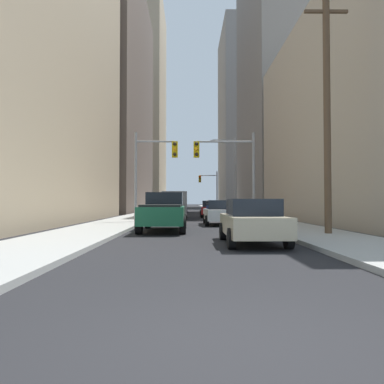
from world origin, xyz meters
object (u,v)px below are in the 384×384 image
at_px(sedan_white, 220,212).
at_px(sedan_red, 211,209).
at_px(cargo_van_grey, 174,203).
at_px(sedan_beige, 252,221).
at_px(traffic_signal_near_left, 154,163).
at_px(traffic_signal_far_right, 209,185).
at_px(pickup_truck_green, 164,212).
at_px(sedan_blue, 180,207).
at_px(traffic_signal_near_right, 227,162).

xyz_separation_m(sedan_white, sedan_red, (0.12, 10.46, 0.00)).
bearing_deg(cargo_van_grey, sedan_red, 31.56).
distance_m(sedan_beige, traffic_signal_near_left, 12.67).
relative_size(cargo_van_grey, traffic_signal_far_right, 0.88).
relative_size(sedan_white, traffic_signal_far_right, 0.71).
xyz_separation_m(pickup_truck_green, sedan_red, (3.28, 14.96, -0.16)).
bearing_deg(sedan_red, sedan_blue, 102.21).
height_order(sedan_white, traffic_signal_far_right, traffic_signal_far_right).
bearing_deg(sedan_white, pickup_truck_green, -125.10).
bearing_deg(sedan_white, sedan_beige, -88.80).
relative_size(traffic_signal_near_right, traffic_signal_far_right, 1.00).
xyz_separation_m(sedan_beige, sedan_red, (-0.09, 20.49, 0.00)).
distance_m(cargo_van_grey, sedan_blue, 16.72).
bearing_deg(pickup_truck_green, sedan_red, 77.63).
bearing_deg(cargo_van_grey, sedan_white, -69.54).
distance_m(traffic_signal_near_left, traffic_signal_near_right, 4.87).
bearing_deg(pickup_truck_green, sedan_white, 54.90).
bearing_deg(sedan_beige, cargo_van_grey, 100.32).
bearing_deg(sedan_blue, traffic_signal_far_right, 57.07).
xyz_separation_m(pickup_truck_green, traffic_signal_far_right, (4.34, 36.21, 3.06)).
xyz_separation_m(sedan_beige, traffic_signal_far_right, (0.97, 41.73, 3.23)).
bearing_deg(pickup_truck_green, sedan_beige, -58.64).
bearing_deg(traffic_signal_near_left, sedan_red, 64.31).
relative_size(sedan_beige, traffic_signal_near_right, 0.70).
distance_m(pickup_truck_green, sedan_blue, 29.66).
bearing_deg(sedan_blue, sedan_red, -77.79).
xyz_separation_m(cargo_van_grey, traffic_signal_near_left, (-1.09, -7.06, 2.71)).
bearing_deg(pickup_truck_green, traffic_signal_near_left, 100.43).
distance_m(sedan_red, traffic_signal_near_left, 10.57).
bearing_deg(traffic_signal_far_right, sedan_red, -92.84).
bearing_deg(pickup_truck_green, cargo_van_grey, 89.98).
height_order(pickup_truck_green, sedan_beige, pickup_truck_green).
bearing_deg(sedan_red, cargo_van_grey, -148.44).
bearing_deg(traffic_signal_near_right, sedan_red, 93.16).
distance_m(sedan_blue, traffic_signal_near_left, 24.02).
distance_m(sedan_white, traffic_signal_far_right, 31.90).
xyz_separation_m(traffic_signal_near_left, traffic_signal_near_right, (4.87, 0.00, 0.06)).
bearing_deg(sedan_beige, traffic_signal_near_right, 87.92).
xyz_separation_m(traffic_signal_near_left, traffic_signal_far_right, (5.42, 30.32, 0.00)).
bearing_deg(sedan_beige, sedan_white, 91.20).
bearing_deg(sedan_blue, cargo_van_grey, -90.32).
height_order(sedan_beige, traffic_signal_far_right, traffic_signal_far_right).
relative_size(sedan_white, traffic_signal_near_right, 0.71).
relative_size(sedan_red, traffic_signal_far_right, 0.71).
bearing_deg(sedan_beige, pickup_truck_green, 121.36).
xyz_separation_m(sedan_blue, traffic_signal_near_left, (-1.18, -23.78, 3.22)).
xyz_separation_m(pickup_truck_green, cargo_van_grey, (0.01, 12.95, 0.35)).
bearing_deg(traffic_signal_near_right, sedan_blue, 98.81).
relative_size(pickup_truck_green, sedan_white, 1.28).
distance_m(sedan_white, traffic_signal_near_left, 5.51).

